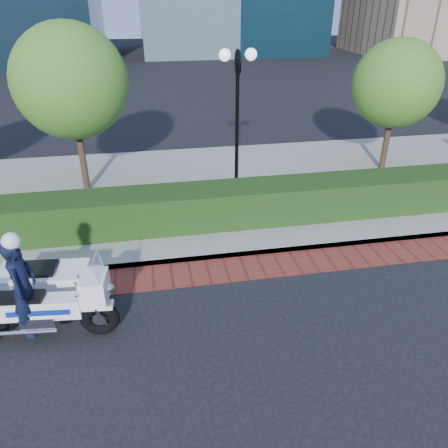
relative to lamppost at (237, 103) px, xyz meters
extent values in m
plane|color=black|center=(-1.00, -5.20, -2.96)|extent=(120.00, 120.00, 0.00)
cube|color=maroon|center=(-1.00, -3.70, -2.95)|extent=(60.00, 1.00, 0.01)
cube|color=gray|center=(-1.00, 0.80, -2.88)|extent=(60.00, 8.00, 0.15)
cube|color=black|center=(-1.00, -1.60, -2.31)|extent=(18.00, 1.20, 1.00)
cylinder|color=black|center=(0.00, 0.00, -2.66)|extent=(0.30, 0.30, 0.30)
cylinder|color=black|center=(0.00, 0.00, -0.81)|extent=(0.10, 0.10, 3.70)
cylinder|color=black|center=(0.00, 0.00, 1.04)|extent=(0.04, 0.70, 0.70)
sphere|color=white|center=(-0.35, 0.00, 1.24)|extent=(0.32, 0.32, 0.32)
sphere|color=white|center=(0.35, 0.00, 1.24)|extent=(0.32, 0.32, 0.32)
cylinder|color=#332319|center=(-4.50, 1.30, -1.72)|extent=(0.20, 0.20, 2.17)
sphere|color=#2E6A1A|center=(-4.50, 1.30, 0.48)|extent=(3.20, 3.20, 3.20)
cylinder|color=#332319|center=(5.50, 1.30, -1.85)|extent=(0.20, 0.20, 1.92)
sphere|color=#2E6A1A|center=(5.50, 1.30, 0.10)|extent=(2.80, 2.80, 2.80)
torus|color=black|center=(-3.68, -5.33, -2.60)|extent=(0.74, 0.29, 0.73)
cube|color=white|center=(-4.66, -5.23, -2.28)|extent=(1.46, 0.50, 0.37)
cube|color=silver|center=(-4.72, -5.23, -2.54)|extent=(0.65, 0.50, 0.31)
cube|color=white|center=(-3.68, -5.33, -1.91)|extent=(0.50, 0.65, 0.49)
cube|color=silver|center=(-3.57, -5.34, -1.53)|extent=(0.19, 0.56, 0.44)
cube|color=black|center=(-4.99, -5.20, -2.06)|extent=(0.85, 0.41, 0.11)
cube|color=white|center=(-4.79, -4.28, -2.41)|extent=(1.77, 0.94, 0.60)
cube|color=black|center=(-4.89, -4.27, -2.08)|extent=(0.82, 0.63, 0.09)
torus|color=black|center=(-4.84, -3.74, -2.68)|extent=(0.56, 0.23, 0.55)
imported|color=black|center=(-4.88, -5.21, -1.85)|extent=(0.52, 0.73, 1.90)
sphere|color=white|center=(-4.88, -5.21, -0.92)|extent=(0.31, 0.31, 0.31)
camera|label=1|loc=(-2.58, -11.90, 2.68)|focal=35.00mm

